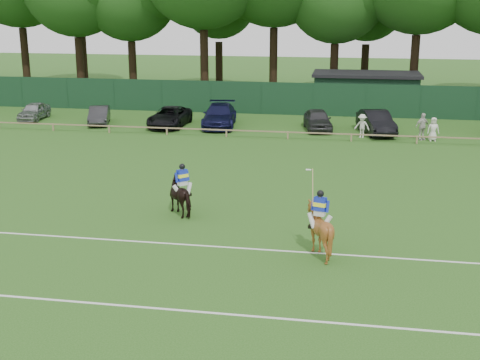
% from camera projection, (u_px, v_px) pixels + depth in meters
% --- Properties ---
extents(ground, '(160.00, 160.00, 0.00)m').
position_uv_depth(ground, '(213.00, 236.00, 24.07)').
color(ground, '#1E4C14').
rests_on(ground, ground).
extents(horse_dark, '(1.91, 1.94, 1.58)m').
position_uv_depth(horse_dark, '(183.00, 196.00, 26.40)').
color(horse_dark, black).
rests_on(horse_dark, ground).
extents(horse_chestnut, '(1.86, 1.98, 1.80)m').
position_uv_depth(horse_chestnut, '(319.00, 230.00, 22.15)').
color(horse_chestnut, brown).
rests_on(horse_chestnut, ground).
extents(sedan_silver, '(1.80, 3.80, 1.26)m').
position_uv_depth(sedan_silver, '(34.00, 111.00, 47.57)').
color(sedan_silver, '#989B9D').
rests_on(sedan_silver, ground).
extents(sedan_grey, '(2.39, 4.03, 1.25)m').
position_uv_depth(sedan_grey, '(99.00, 115.00, 45.81)').
color(sedan_grey, '#29292B').
rests_on(sedan_grey, ground).
extents(suv_black, '(2.29, 4.90, 1.36)m').
position_uv_depth(suv_black, '(170.00, 117.00, 44.92)').
color(suv_black, black).
rests_on(suv_black, ground).
extents(sedan_navy, '(2.79, 5.57, 1.55)m').
position_uv_depth(sedan_navy, '(220.00, 116.00, 44.88)').
color(sedan_navy, '#111237').
rests_on(sedan_navy, ground).
extents(hatch_grey, '(2.41, 4.37, 1.41)m').
position_uv_depth(hatch_grey, '(318.00, 120.00, 43.70)').
color(hatch_grey, '#333336').
rests_on(hatch_grey, ground).
extents(estate_black, '(2.72, 4.88, 1.52)m').
position_uv_depth(estate_black, '(376.00, 122.00, 42.46)').
color(estate_black, black).
rests_on(estate_black, ground).
extents(spectator_left, '(1.10, 0.80, 1.52)m').
position_uv_depth(spectator_left, '(362.00, 126.00, 41.25)').
color(spectator_left, silver).
rests_on(spectator_left, ground).
extents(spectator_mid, '(1.08, 0.91, 1.73)m').
position_uv_depth(spectator_mid, '(422.00, 126.00, 40.52)').
color(spectator_mid, beige).
rests_on(spectator_mid, ground).
extents(spectator_right, '(0.78, 0.55, 1.50)m').
position_uv_depth(spectator_right, '(433.00, 129.00, 40.25)').
color(spectator_right, silver).
rests_on(spectator_right, ground).
extents(rider_dark, '(0.77, 0.75, 1.41)m').
position_uv_depth(rider_dark, '(183.00, 179.00, 26.20)').
color(rider_dark, silver).
rests_on(rider_dark, ground).
extents(rider_chestnut, '(0.92, 0.72, 2.05)m').
position_uv_depth(rider_chestnut, '(320.00, 208.00, 21.92)').
color(rider_chestnut, silver).
rests_on(rider_chestnut, ground).
extents(pitch_lines, '(60.00, 5.10, 0.01)m').
position_uv_depth(pitch_lines, '(190.00, 274.00, 20.75)').
color(pitch_lines, silver).
rests_on(pitch_lines, ground).
extents(pitch_rail, '(62.10, 0.10, 0.50)m').
position_uv_depth(pitch_rail, '(272.00, 132.00, 41.02)').
color(pitch_rail, '#997F5B').
rests_on(pitch_rail, ground).
extents(perimeter_fence, '(92.08, 0.08, 2.50)m').
position_uv_depth(perimeter_fence, '(287.00, 99.00, 49.34)').
color(perimeter_fence, '#14351E').
rests_on(perimeter_fence, ground).
extents(utility_shed, '(8.40, 4.40, 3.04)m').
position_uv_depth(utility_shed, '(366.00, 92.00, 51.12)').
color(utility_shed, '#14331E').
rests_on(utility_shed, ground).
extents(tree_row, '(96.00, 12.00, 21.00)m').
position_uv_depth(tree_row, '(318.00, 100.00, 56.94)').
color(tree_row, '#26561C').
rests_on(tree_row, ground).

